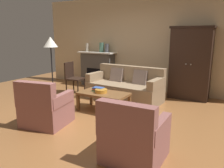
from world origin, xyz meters
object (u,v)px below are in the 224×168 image
side_chair_wooden (73,76)px  floor_lamp (51,46)px  mantel_vase_jade (102,47)px  armoire (191,63)px  mantel_vase_cream (87,47)px  mantel_vase_slate (107,48)px  book_stack (98,89)px  dog (37,99)px  armchair_near_left (45,109)px  fruit_bowl (101,91)px  fireplace (97,69)px  couch (125,88)px  coffee_table (104,95)px  armchair_near_right (134,139)px

side_chair_wooden → floor_lamp: size_ratio=0.56×
mantel_vase_jade → floor_lamp: floor_lamp is taller
armoire → floor_lamp: 3.62m
mantel_vase_cream → side_chair_wooden: (0.30, -1.17, -0.74)m
mantel_vase_slate → book_stack: bearing=-64.2°
book_stack → mantel_vase_cream: 2.76m
dog → armchair_near_left: bearing=-34.0°
fruit_bowl → dog: 1.50m
book_stack → mantel_vase_slate: 2.36m
fireplace → side_chair_wooden: size_ratio=1.40×
armchair_near_left → dog: armchair_near_left is taller
fruit_bowl → armchair_near_left: size_ratio=0.30×
floor_lamp → couch: bearing=27.4°
side_chair_wooden → dog: bearing=-82.4°
couch → coffee_table: size_ratio=1.79×
armchair_near_left → side_chair_wooden: (-1.07, 2.12, 0.20)m
fireplace → armchair_near_right: size_ratio=1.43×
dog → fireplace: bearing=92.7°
armchair_near_left → mantel_vase_jade: bearing=103.9°
fireplace → coffee_table: size_ratio=1.15×
armchair_near_right → side_chair_wooden: bearing=141.2°
armchair_near_left → mantel_vase_cream: bearing=112.7°
fireplace → armoire: bearing=-1.5°
mantel_vase_jade → fireplace: bearing=174.3°
book_stack → fireplace: bearing=123.7°
fireplace → mantel_vase_cream: mantel_vase_cream is taller
armchair_near_left → floor_lamp: 2.08m
fireplace → floor_lamp: floor_lamp is taller
book_stack → couch: bearing=78.2°
mantel_vase_jade → dog: (-0.05, -2.70, -1.02)m
mantel_vase_cream → mantel_vase_slate: (0.76, 0.00, -0.00)m
dog → armchair_near_right: bearing=-17.5°
armoire → side_chair_wooden: armoire is taller
armchair_near_left → mantel_vase_slate: bearing=100.6°
coffee_table → floor_lamp: floor_lamp is taller
fireplace → coffee_table: (1.52, -2.08, -0.20)m
couch → armchair_near_left: (-0.55, -2.25, -0.00)m
armchair_near_left → book_stack: bearing=74.7°
couch → floor_lamp: (-1.68, -0.87, 1.08)m
couch → armchair_near_right: armchair_near_right is taller
side_chair_wooden → dog: (0.21, -1.53, -0.27)m
armoire → dog: bearing=-136.9°
fruit_bowl → armchair_near_left: (-0.48, -1.20, -0.14)m
fruit_bowl → coffee_table: bearing=27.9°
mantel_vase_cream → mantel_vase_jade: 0.56m
armoire → coffee_table: bearing=-125.4°
mantel_vase_slate → fireplace: bearing=177.3°
fireplace → armchair_near_right: bearing=-50.9°
side_chair_wooden → dog: size_ratio=1.87×
couch → mantel_vase_slate: mantel_vase_slate is taller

